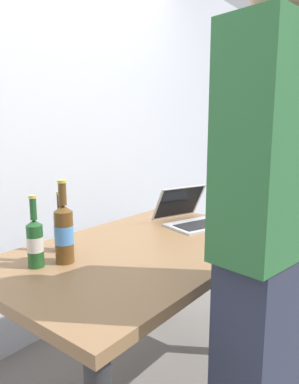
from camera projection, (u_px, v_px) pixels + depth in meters
The scene contains 7 objects.
desk at pixel (144, 268), 1.68m from camera, with size 1.42×0.85×0.77m.
laptop at pixel (190, 216), 2.03m from camera, with size 0.42×0.43×0.21m.
beer_bottle_dark at pixel (61, 229), 1.57m from camera, with size 0.07×0.07×0.27m.
beer_bottle_amber at pixel (35, 241), 1.38m from camera, with size 0.06×0.06×0.29m.
beer_bottle_green at pixel (64, 232), 1.43m from camera, with size 0.08×0.08×0.34m.
person_figure at pixel (268, 242), 1.11m from camera, with size 0.42×0.31×1.84m.
back_wall at pixel (33, 131), 2.08m from camera, with size 6.00×0.10×2.60m, color silver.
Camera 1 is at (-1.23, -1.01, 1.31)m, focal length 32.92 mm.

